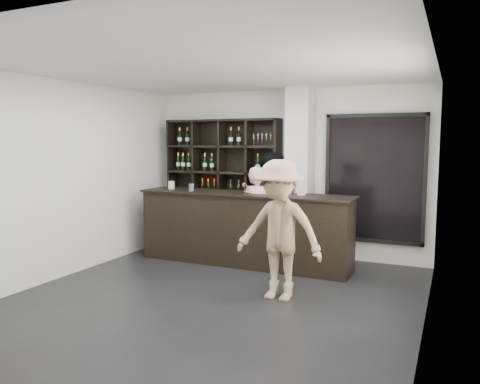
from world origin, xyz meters
The scene contains 12 objects.
floor centered at (0.00, 0.00, -0.01)m, with size 5.00×5.50×0.01m, color black.
wine_shelf centered at (-1.15, 2.57, 1.20)m, with size 2.20×0.35×2.40m, color black, non-canonical shape.
structural_column centered at (0.35, 2.47, 1.45)m, with size 0.40×0.40×2.90m, color silver.
glass_panel centered at (1.55, 2.69, 1.40)m, with size 1.60×0.08×2.10m.
tasting_counter centered at (-0.35, 1.75, 0.59)m, with size 3.57×0.73×1.18m.
taster_pink centered at (-0.15, 1.85, 0.80)m, with size 0.59×0.39×1.61m, color beige.
taster_black centered at (-0.10, 2.28, 0.91)m, with size 0.89×0.69×1.83m, color black.
customer centered at (0.75, 0.40, 0.89)m, with size 1.15×0.66×1.78m, color tan.
wine_glass centered at (-0.31, 1.70, 1.27)m, with size 0.08×0.08×0.20m, color white, non-canonical shape.
spit_cup centered at (-1.28, 1.66, 1.24)m, with size 0.09×0.09×0.12m, color #9DAFBA.
napkin_stack centered at (0.58, 1.86, 1.19)m, with size 0.11×0.11×0.02m, color white.
card_stand centered at (-1.72, 1.74, 1.25)m, with size 0.09×0.05×0.14m, color white.
Camera 1 is at (2.74, -5.09, 2.02)m, focal length 35.00 mm.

